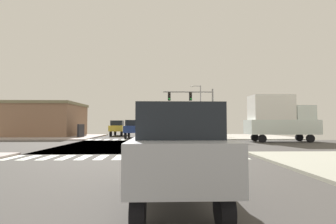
{
  "coord_description": "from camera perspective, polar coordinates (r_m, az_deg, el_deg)",
  "views": [
    {
      "loc": [
        1.62,
        -20.97,
        1.94
      ],
      "look_at": [
        2.42,
        5.67,
        3.2
      ],
      "focal_mm": 25.4,
      "sensor_mm": 36.0,
      "label": 1
    }
  ],
  "objects": [
    {
      "name": "suv_crossing_2",
      "position": [
        31.55,
        -8.33,
        -3.66
      ],
      "size": [
        1.96,
        4.6,
        2.34
      ],
      "rotation": [
        0.0,
        0.0,
        3.14
      ],
      "color": "black",
      "rests_on": "ground"
    },
    {
      "name": "ground",
      "position": [
        21.13,
        -6.18,
        -8.02
      ],
      "size": [
        90.0,
        90.0,
        0.05
      ],
      "color": "#43403D"
    },
    {
      "name": "sedan_leading_1",
      "position": [
        59.06,
        -8.17,
        -3.47
      ],
      "size": [
        1.8,
        4.3,
        1.88
      ],
      "rotation": [
        0.0,
        0.0,
        3.14
      ],
      "color": "black",
      "rests_on": "ground"
    },
    {
      "name": "street_lamp",
      "position": [
        39.46,
        7.49,
        1.59
      ],
      "size": [
        1.78,
        0.32,
        8.17
      ],
      "color": "gray",
      "rests_on": "ground"
    },
    {
      "name": "sidewalk_corner_nw",
      "position": [
        36.12,
        -25.72,
        -5.4
      ],
      "size": [
        12.0,
        12.0,
        0.14
      ],
      "color": "#A39694",
      "rests_on": "ground"
    },
    {
      "name": "traffic_signal_mast",
      "position": [
        28.56,
        6.04,
        2.42
      ],
      "size": [
        6.04,
        0.55,
        6.08
      ],
      "color": "gray",
      "rests_on": "ground"
    },
    {
      "name": "sidewalk_corner_ne",
      "position": [
        34.93,
        17.38,
        -5.64
      ],
      "size": [
        12.0,
        12.0,
        0.14
      ],
      "color": "#A09B91",
      "rests_on": "ground"
    },
    {
      "name": "pickup_queued_1",
      "position": [
        37.6,
        -11.89,
        -3.63
      ],
      "size": [
        2.0,
        5.1,
        2.35
      ],
      "rotation": [
        0.0,
        0.0,
        3.14
      ],
      "color": "black",
      "rests_on": "ground"
    },
    {
      "name": "suv_nearside_1",
      "position": [
        6.0,
        1.89,
        -7.89
      ],
      "size": [
        1.96,
        4.6,
        2.34
      ],
      "color": "black",
      "rests_on": "ground"
    },
    {
      "name": "bank_building",
      "position": [
        39.97,
        -29.46,
        -1.59
      ],
      "size": [
        14.62,
        8.91,
        4.92
      ],
      "color": "#87654E",
      "rests_on": "ground"
    },
    {
      "name": "crosswalk_near",
      "position": [
        13.94,
        -9.6,
        -10.64
      ],
      "size": [
        13.5,
        2.0,
        0.01
      ],
      "color": "white",
      "rests_on": "ground"
    },
    {
      "name": "crosswalk_far",
      "position": [
        28.4,
        -5.54,
        -6.59
      ],
      "size": [
        13.5,
        2.0,
        0.01
      ],
      "color": "white",
      "rests_on": "ground"
    },
    {
      "name": "box_truck_farside_1",
      "position": [
        27.43,
        25.08,
        -1.14
      ],
      "size": [
        7.2,
        2.4,
        4.85
      ],
      "rotation": [
        0.0,
        0.0,
        4.71
      ],
      "color": "black",
      "rests_on": "ground"
    }
  ]
}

